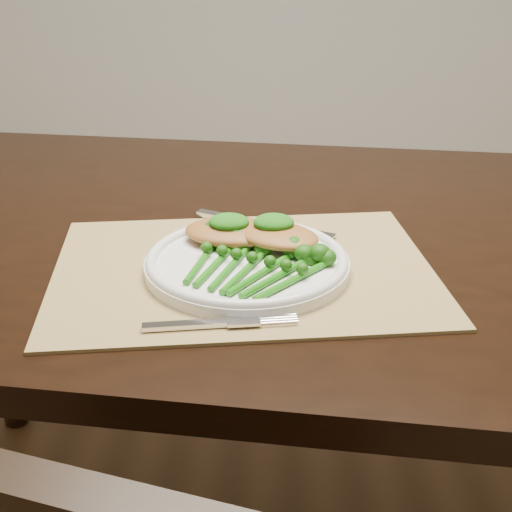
{
  "coord_description": "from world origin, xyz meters",
  "views": [
    {
      "loc": [
        -0.12,
        -1.15,
        1.17
      ],
      "look_at": [
        -0.14,
        -0.32,
        0.78
      ],
      "focal_mm": 50.0,
      "sensor_mm": 36.0,
      "label": 1
    }
  ],
  "objects_px": {
    "placemat": "(243,270)",
    "dinner_plate": "(247,262)",
    "dining_table": "(288,426)",
    "broccolini_bundle": "(246,270)",
    "chicken_fillet_left": "(233,232)"
  },
  "relations": [
    {
      "from": "dining_table",
      "to": "broccolini_bundle",
      "type": "height_order",
      "value": "broccolini_bundle"
    },
    {
      "from": "dinner_plate",
      "to": "broccolini_bundle",
      "type": "distance_m",
      "value": 0.04
    },
    {
      "from": "dining_table",
      "to": "placemat",
      "type": "distance_m",
      "value": 0.41
    },
    {
      "from": "placemat",
      "to": "dinner_plate",
      "type": "distance_m",
      "value": 0.02
    },
    {
      "from": "dinner_plate",
      "to": "broccolini_bundle",
      "type": "xyz_separation_m",
      "value": [
        -0.0,
        -0.04,
        0.01
      ]
    },
    {
      "from": "dining_table",
      "to": "dinner_plate",
      "type": "bearing_deg",
      "value": -104.74
    },
    {
      "from": "broccolini_bundle",
      "to": "dinner_plate",
      "type": "bearing_deg",
      "value": 115.75
    },
    {
      "from": "placemat",
      "to": "broccolini_bundle",
      "type": "relative_size",
      "value": 2.29
    },
    {
      "from": "placemat",
      "to": "dinner_plate",
      "type": "relative_size",
      "value": 1.86
    },
    {
      "from": "chicken_fillet_left",
      "to": "broccolini_bundle",
      "type": "relative_size",
      "value": 0.61
    },
    {
      "from": "dining_table",
      "to": "chicken_fillet_left",
      "type": "distance_m",
      "value": 0.43
    },
    {
      "from": "dining_table",
      "to": "broccolini_bundle",
      "type": "distance_m",
      "value": 0.45
    },
    {
      "from": "broccolini_bundle",
      "to": "dining_table",
      "type": "bearing_deg",
      "value": 98.32
    },
    {
      "from": "placemat",
      "to": "dining_table",
      "type": "bearing_deg",
      "value": 58.75
    },
    {
      "from": "dining_table",
      "to": "placemat",
      "type": "bearing_deg",
      "value": -107.38
    }
  ]
}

